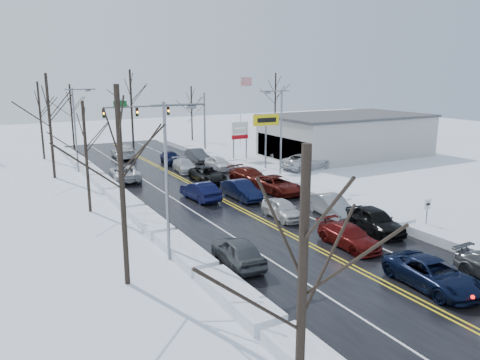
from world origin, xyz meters
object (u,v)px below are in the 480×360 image
traffic_signal_mast (168,114)px  oncoming_car_0 (200,200)px  tires_plus_sign (266,124)px  dealership_building (346,135)px  flagpole (242,106)px

traffic_signal_mast → oncoming_car_0: size_ratio=2.81×
traffic_signal_mast → tires_plus_sign: traffic_signal_mast is taller
traffic_signal_mast → tires_plus_sign: 13.92m
dealership_building → oncoming_car_0: 28.00m
flagpole → oncoming_car_0: (-16.80, -23.02, -5.93)m
traffic_signal_mast → tires_plus_sign: (7.05, -12.00, -0.49)m
tires_plus_sign → oncoming_car_0: (-12.13, -9.02, -4.99)m
tires_plus_sign → dealership_building: size_ratio=0.29×
oncoming_car_0 → dealership_building: bearing=-160.7°
traffic_signal_mast → dealership_building: size_ratio=0.65×
traffic_signal_mast → flagpole: (11.72, 2.01, 0.45)m
traffic_signal_mast → flagpole: bearing=9.7°
flagpole → oncoming_car_0: flagpole is taller
tires_plus_sign → dealership_building: bearing=8.5°
flagpole → dealership_building: flagpole is taller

